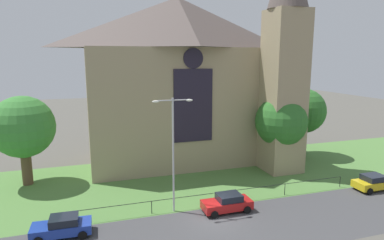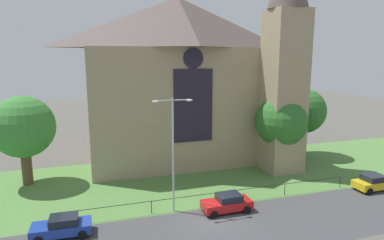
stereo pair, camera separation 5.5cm
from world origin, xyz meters
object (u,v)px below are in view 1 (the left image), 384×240
(streetlamp_near, at_px, (173,142))
(church_building, at_px, (186,79))
(parked_car_yellow, at_px, (374,182))
(parked_car_red, at_px, (227,203))
(tree_left_far, at_px, (23,127))
(tree_right_far, at_px, (303,111))
(parked_car_blue, at_px, (62,227))
(tree_right_near, at_px, (281,122))

(streetlamp_near, bearing_deg, church_building, 69.36)
(church_building, distance_m, parked_car_yellow, 23.45)
(streetlamp_near, xyz_separation_m, parked_car_red, (4.32, -1.40, -5.30))
(church_building, relative_size, tree_left_far, 2.83)
(tree_right_far, height_order, tree_left_far, tree_left_far)
(church_building, xyz_separation_m, streetlamp_near, (-5.29, -14.05, -4.23))
(tree_left_far, bearing_deg, parked_car_blue, -71.72)
(church_building, bearing_deg, parked_car_red, -93.59)
(tree_right_near, bearing_deg, streetlamp_near, -155.53)
(streetlamp_near, distance_m, parked_car_yellow, 20.85)
(tree_right_far, distance_m, parked_car_blue, 32.25)
(tree_right_far, xyz_separation_m, tree_right_near, (-6.16, -4.51, -0.23))
(church_building, height_order, tree_right_far, church_building)
(tree_right_far, relative_size, tree_right_near, 1.03)
(parked_car_red, bearing_deg, parked_car_blue, 0.23)
(tree_left_far, bearing_deg, streetlamp_near, -39.68)
(streetlamp_near, relative_size, parked_car_red, 2.31)
(tree_right_far, relative_size, parked_car_red, 2.13)
(streetlamp_near, bearing_deg, parked_car_yellow, -4.04)
(tree_right_near, xyz_separation_m, streetlamp_near, (-14.32, -6.52, 0.30))
(tree_right_far, distance_m, parked_car_yellow, 13.50)
(tree_right_near, distance_m, tree_left_far, 27.41)
(streetlamp_near, bearing_deg, tree_left_far, 140.32)
(church_building, xyz_separation_m, parked_car_red, (-0.97, -15.45, -9.53))
(tree_right_far, bearing_deg, tree_left_far, -179.27)
(church_building, bearing_deg, streetlamp_near, -110.64)
(church_building, xyz_separation_m, tree_right_near, (9.02, -7.54, -4.53))
(tree_left_far, xyz_separation_m, parked_car_red, (17.11, -12.00, -5.25))
(parked_car_blue, distance_m, parked_car_yellow, 28.91)
(tree_right_far, bearing_deg, parked_car_blue, -156.90)
(tree_right_near, distance_m, parked_car_blue, 24.96)
(church_building, xyz_separation_m, tree_right_far, (15.18, -3.03, -4.30))
(church_building, distance_m, tree_left_far, 18.89)
(parked_car_blue, bearing_deg, parked_car_red, -177.53)
(church_building, xyz_separation_m, parked_car_blue, (-14.09, -15.51, -9.53))
(church_building, distance_m, tree_right_near, 12.60)
(parked_car_yellow, bearing_deg, tree_right_near, 126.02)
(church_building, height_order, parked_car_red, church_building)
(parked_car_yellow, bearing_deg, tree_right_far, 88.22)
(parked_car_red, distance_m, parked_car_yellow, 15.79)
(tree_left_far, relative_size, parked_car_blue, 2.15)
(tree_left_far, distance_m, parked_car_blue, 13.74)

